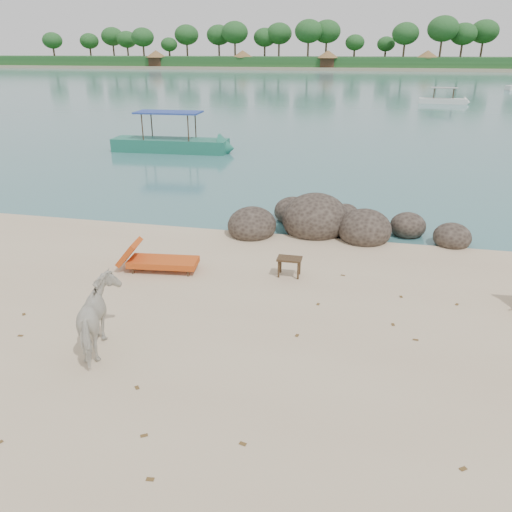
{
  "coord_description": "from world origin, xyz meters",
  "views": [
    {
      "loc": [
        1.96,
        -7.03,
        4.84
      ],
      "look_at": [
        -0.04,
        2.0,
        1.0
      ],
      "focal_mm": 35.0,
      "sensor_mm": 36.0,
      "label": 1
    }
  ],
  "objects": [
    {
      "name": "lounge_chair",
      "position": [
        -2.49,
        2.98,
        0.3
      ],
      "size": [
        2.07,
        0.92,
        0.6
      ],
      "primitive_type": null,
      "rotation": [
        0.0,
        0.0,
        0.11
      ],
      "color": "#BE5A16",
      "rests_on": "ground"
    },
    {
      "name": "far_shore",
      "position": [
        0.0,
        170.0,
        0.0
      ],
      "size": [
        420.0,
        90.0,
        1.4
      ],
      "primitive_type": "cube",
      "color": "tan",
      "rests_on": "ground"
    },
    {
      "name": "boat_near",
      "position": [
        -7.96,
        17.32,
        1.62
      ],
      "size": [
        6.73,
        1.81,
        3.24
      ],
      "primitive_type": null,
      "rotation": [
        0.0,
        0.0,
        0.05
      ],
      "color": "#1E6954",
      "rests_on": "water"
    },
    {
      "name": "side_table",
      "position": [
        0.45,
        3.28,
        0.22
      ],
      "size": [
        0.55,
        0.36,
        0.44
      ],
      "primitive_type": null,
      "rotation": [
        0.0,
        0.0,
        -0.0
      ],
      "color": "#342114",
      "rests_on": "ground"
    },
    {
      "name": "boat_mid",
      "position": [
        8.76,
        46.33,
        1.22
      ],
      "size": [
        5.06,
        1.49,
        2.45
      ],
      "primitive_type": null,
      "rotation": [
        0.0,
        0.0,
        -0.07
      ],
      "color": "silver",
      "rests_on": "water"
    },
    {
      "name": "boulders",
      "position": [
        1.0,
        6.55,
        0.27
      ],
      "size": [
        6.58,
        3.11,
        1.43
      ],
      "rotation": [
        0.0,
        0.0,
        -0.33
      ],
      "color": "black",
      "rests_on": "ground"
    },
    {
      "name": "far_scenery",
      "position": [
        0.03,
        136.7,
        3.14
      ],
      "size": [
        420.0,
        18.0,
        9.5
      ],
      "color": "#1E4C1E",
      "rests_on": "ground"
    },
    {
      "name": "cow",
      "position": [
        -2.22,
        -0.39,
        0.61
      ],
      "size": [
        1.14,
        1.59,
        1.22
      ],
      "primitive_type": "imported",
      "rotation": [
        0.0,
        0.0,
        3.52
      ],
      "color": "beige",
      "rests_on": "ground"
    },
    {
      "name": "dead_leaves",
      "position": [
        0.07,
        -0.25,
        0.01
      ],
      "size": [
        8.51,
        7.18,
        0.0
      ],
      "color": "brown",
      "rests_on": "ground"
    },
    {
      "name": "water",
      "position": [
        0.0,
        90.0,
        0.0
      ],
      "size": [
        400.0,
        400.0,
        0.0
      ],
      "primitive_type": "plane",
      "color": "#3C7278",
      "rests_on": "ground"
    }
  ]
}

